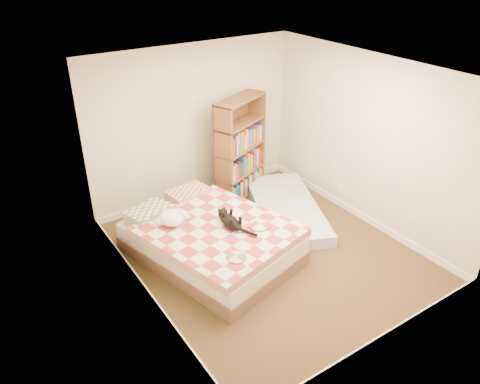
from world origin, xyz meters
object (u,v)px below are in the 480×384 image
black_cat (230,221)px  bookshelf (239,161)px  bed (209,238)px  floor_mattress (286,209)px  white_dog (173,218)px

black_cat → bookshelf: bearing=57.0°
bed → black_cat: bearing=-63.2°
floor_mattress → white_dog: (-1.96, -0.04, 0.52)m
floor_mattress → black_cat: size_ratio=2.94×
bookshelf → white_dog: (-1.71, -1.00, 0.01)m
floor_mattress → white_dog: 2.02m
bed → bookshelf: 1.83m
bed → floor_mattress: 1.58m
floor_mattress → bookshelf: bearing=128.2°
bookshelf → white_dog: bearing=-173.0°
bed → white_dog: bearing=135.9°
bookshelf → white_dog: size_ratio=3.68×
white_dog → black_cat: bearing=-58.7°
floor_mattress → black_cat: bearing=-136.1°
bed → floor_mattress: bearing=-4.3°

